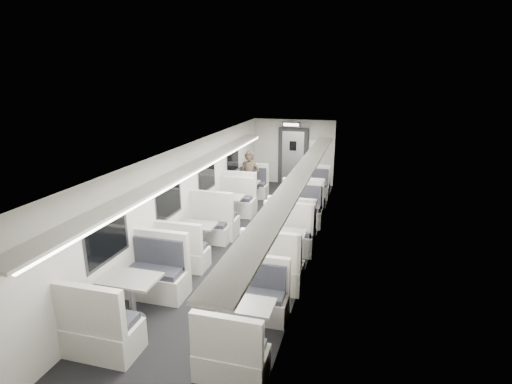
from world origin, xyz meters
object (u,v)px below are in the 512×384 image
Objects in this scene: booth_right_b at (296,221)px; vestibule_door at (293,157)px; booth_left_b at (226,210)px; booth_right_c at (282,250)px; booth_left_c at (198,238)px; booth_right_d at (247,323)px; booth_left_d at (132,299)px; exit_sign at (291,124)px; passenger at (249,178)px; booth_left_a at (246,192)px; booth_right_a at (311,193)px.

booth_right_b is 5.16m from vestibule_door.
booth_right_c is (2.00, -2.12, -0.00)m from booth_left_b.
booth_right_d is at bearing -54.58° from booth_left_c.
vestibule_door reaches higher than booth_left_c.
exit_sign is (1.00, 8.83, 1.88)m from booth_left_d.
booth_left_c is (0.00, -1.91, -0.05)m from booth_left_b.
booth_right_b is at bearing 90.00° from booth_right_c.
booth_left_b is 1.87m from passenger.
booth_left_b is 1.01× the size of booth_right_c.
booth_left_a is 3.82m from booth_left_c.
booth_right_a is (2.00, 7.05, -0.04)m from booth_left_d.
exit_sign is (0.85, 2.38, 1.42)m from passenger.
booth_right_c is at bearing -63.63° from booth_left_a.
booth_right_c is at bearing -81.64° from vestibule_door.
booth_right_b is at bearing 65.08° from booth_left_d.
booth_right_c is 2.60m from booth_right_d.
booth_left_c is at bearing -114.85° from booth_right_a.
booth_right_a is (2.00, 0.50, -0.01)m from booth_left_a.
booth_left_d is 3.64× the size of exit_sign.
booth_left_b is 4.69m from exit_sign.
booth_left_d is at bearing -90.00° from booth_left_c.
booth_right_c is at bearing 51.55° from booth_left_d.
booth_right_b is at bearing -90.00° from booth_right_a.
booth_left_b is 1.14× the size of booth_right_a.
exit_sign is at bearing 102.45° from booth_right_b.
booth_right_a is at bearing 74.16° from booth_left_d.
exit_sign is (0.00, -0.49, 1.24)m from vestibule_door.
vestibule_door is (1.00, 4.68, 0.62)m from booth_left_b.
booth_left_c is 2.01m from booth_right_c.
booth_right_a is 0.88× the size of booth_right_b.
booth_left_d is (0.00, -6.55, 0.03)m from booth_left_a.
booth_right_d is 9.48m from vestibule_door.
booth_right_b is 3.71× the size of exit_sign.
booth_left_b is at bearing -95.22° from passenger.
booth_left_b is 1.03× the size of booth_left_d.
booth_left_c is at bearing 125.42° from booth_right_d.
booth_left_a is at bearing 131.65° from booth_right_b.
booth_right_a is 1.03× the size of booth_right_d.
booth_left_a is at bearing 90.00° from booth_left_d.
exit_sign reaches higher than vestibule_door.
booth_left_d reaches higher than booth_right_a.
vestibule_door is at bearing 96.07° from booth_right_d.
booth_left_d is at bearing -91.80° from passenger.
booth_left_d is 9.40m from vestibule_door.
booth_left_b is at bearing -129.72° from booth_right_a.
booth_left_b is at bearing -90.00° from booth_left_a.
exit_sign is at bearing 83.54° from booth_left_d.
booth_left_d is at bearing -90.00° from booth_left_a.
booth_right_d is (2.00, -2.81, -0.01)m from booth_left_c.
booth_right_a reaches higher than booth_right_d.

